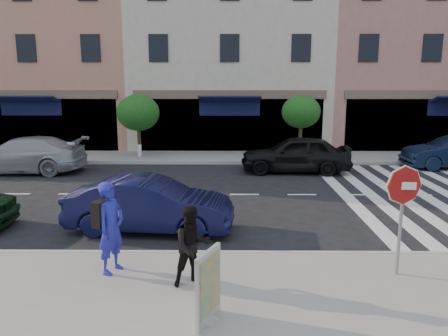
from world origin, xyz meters
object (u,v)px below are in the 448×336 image
stop_sign (403,195)px  poster_board (209,288)px  car_near_mid (150,205)px  car_far_left (23,155)px  walker (193,246)px  car_far_mid (295,154)px  photographer (111,228)px

stop_sign → poster_board: (-3.65, -1.77, -1.04)m
car_near_mid → car_far_left: 9.94m
walker → poster_board: bearing=-98.2°
poster_board → car_far_mid: (3.20, 12.16, 0.05)m
car_near_mid → photographer: bearing=179.5°
photographer → poster_board: photographer is taller
car_far_left → poster_board: bearing=35.8°
stop_sign → car_far_mid: (-0.45, 10.40, -0.98)m
walker → poster_board: walker is taller
stop_sign → car_near_mid: (-5.39, 2.92, -1.06)m
photographer → car_far_left: bearing=55.4°
photographer → poster_board: bearing=-110.1°
photographer → walker: photographer is taller
car_near_mid → car_far_mid: bearing=-28.6°
stop_sign → car_far_mid: bearing=99.8°
car_near_mid → walker: bearing=-152.8°
poster_board → car_far_mid: 12.58m
poster_board → walker: bearing=128.9°
stop_sign → car_far_left: bearing=147.3°
walker → car_far_mid: 11.43m
stop_sign → car_far_left: stop_sign is taller
stop_sign → car_near_mid: stop_sign is taller
poster_board → car_far_mid: size_ratio=0.26×
poster_board → car_near_mid: 5.00m
photographer → poster_board: 2.76m
walker → stop_sign: bearing=-16.8°
walker → photographer: bearing=137.7°
car_far_mid → car_far_left: bearing=-85.6°
car_near_mid → car_far_left: bearing=47.6°
car_far_left → car_far_mid: car_far_mid is taller
car_near_mid → car_far_left: size_ratio=0.82×
stop_sign → car_near_mid: bearing=158.9°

